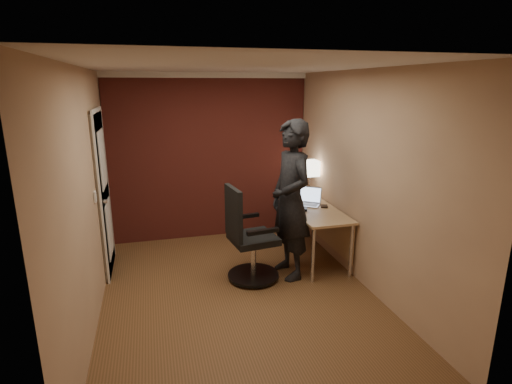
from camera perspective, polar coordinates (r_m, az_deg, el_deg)
The scene contains 8 objects.
room at distance 5.68m, azimuth -8.71°, elevation 5.20°, with size 4.00×4.00×4.00m.
desk at distance 5.51m, azimuth 8.58°, elevation -3.34°, with size 0.60×1.50×0.73m.
desk_lamp at distance 5.85m, azimuth 7.76°, elevation 3.33°, with size 0.22×0.22×0.54m.
laptop at distance 5.54m, azimuth 7.46°, elevation -1.09°, with size 0.42×0.40×0.23m.
mouse at distance 5.27m, azimuth 7.00°, elevation -2.48°, with size 0.06×0.10×0.03m, color black.
wallet at distance 5.46m, azimuth 9.70°, elevation -2.02°, with size 0.09×0.11×0.02m, color black.
office_chair at distance 4.83m, azimuth -1.21°, elevation -6.95°, with size 0.63×0.69×1.16m.
person at distance 4.84m, azimuth 4.99°, elevation -1.20°, with size 0.71×0.47×1.95m, color black.
Camera 1 is at (-0.87, -4.02, 2.32)m, focal length 28.00 mm.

